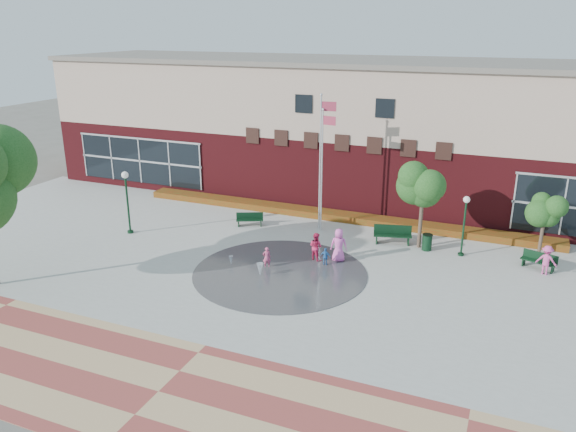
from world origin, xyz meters
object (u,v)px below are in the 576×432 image
at_px(flagpole_right, 323,164).
at_px(trash_can, 427,242).
at_px(flagpole_left, 321,156).
at_px(child_splash, 267,257).
at_px(bench_left, 250,222).

height_order(flagpole_right, trash_can, flagpole_right).
relative_size(flagpole_left, flagpole_right, 1.11).
bearing_deg(child_splash, flagpole_left, -126.88).
bearing_deg(flagpole_right, trash_can, 2.29).
height_order(flagpole_left, flagpole_right, flagpole_left).
distance_m(flagpole_right, child_splash, 6.99).
xyz_separation_m(flagpole_right, bench_left, (-4.13, -1.02, -3.68)).
bearing_deg(bench_left, flagpole_left, -9.04).
bearing_deg(flagpole_left, flagpole_right, -43.36).
relative_size(flagpole_left, trash_can, 8.71).
height_order(bench_left, child_splash, child_splash).
bearing_deg(flagpole_right, flagpole_left, 153.15).
xyz_separation_m(flagpole_right, child_splash, (-0.70, -6.07, -3.41)).
bearing_deg(bench_left, trash_can, -23.48).
xyz_separation_m(flagpole_left, flagpole_right, (0.14, -0.10, -0.41)).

